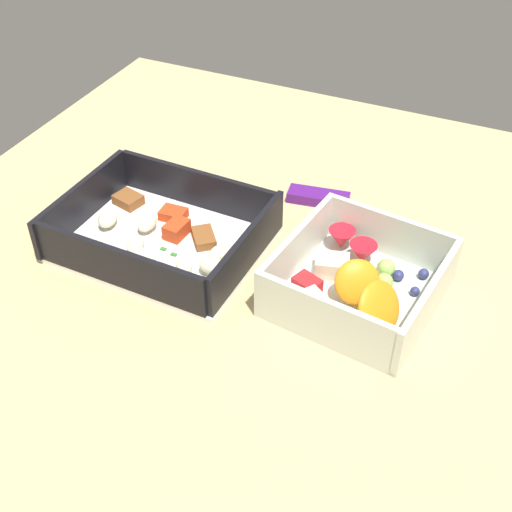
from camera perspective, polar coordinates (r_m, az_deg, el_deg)
table_surface at (r=67.88cm, az=0.97°, el=-2.51°), size 80.00×80.00×2.00cm
pasta_container at (r=70.59cm, az=-8.06°, el=1.70°), size 20.71×16.12×5.18cm
fruit_bowl at (r=64.62cm, az=8.56°, el=-2.19°), size 16.09×16.51×5.67cm
candy_bar at (r=77.48cm, az=5.33°, el=4.97°), size 7.29×3.48×1.20cm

